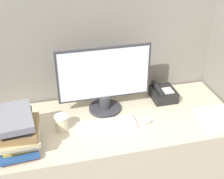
{
  "coord_description": "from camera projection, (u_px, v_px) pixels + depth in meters",
  "views": [
    {
      "loc": [
        -0.43,
        -1.27,
        1.96
      ],
      "look_at": [
        -0.03,
        0.36,
        0.95
      ],
      "focal_mm": 50.0,
      "sensor_mm": 36.0,
      "label": 1
    }
  ],
  "objects": [
    {
      "name": "coffee_cup",
      "position": [
        62.0,
        123.0,
        1.93
      ],
      "size": [
        0.09,
        0.09,
        0.1
      ],
      "color": "beige",
      "rests_on": "desk"
    },
    {
      "name": "desk",
      "position": [
        117.0,
        161.0,
        2.24
      ],
      "size": [
        1.57,
        0.66,
        0.74
      ],
      "color": "beige",
      "rests_on": "ground_plane"
    },
    {
      "name": "book_stack",
      "position": [
        17.0,
        132.0,
        1.75
      ],
      "size": [
        0.26,
        0.31,
        0.23
      ],
      "color": "maroon",
      "rests_on": "desk"
    },
    {
      "name": "keyboard",
      "position": [
        107.0,
        125.0,
        1.98
      ],
      "size": [
        0.37,
        0.12,
        0.02
      ],
      "color": "silver",
      "rests_on": "desk"
    },
    {
      "name": "monitor",
      "position": [
        104.0,
        81.0,
        2.03
      ],
      "size": [
        0.61,
        0.22,
        0.46
      ],
      "color": "#333338",
      "rests_on": "desk"
    },
    {
      "name": "cubicle_panel_rear",
      "position": [
        105.0,
        85.0,
        2.32
      ],
      "size": [
        1.97,
        0.04,
        1.58
      ],
      "color": "gray",
      "rests_on": "ground_plane"
    },
    {
      "name": "mouse",
      "position": [
        147.0,
        120.0,
        2.01
      ],
      "size": [
        0.06,
        0.05,
        0.03
      ],
      "color": "silver",
      "rests_on": "desk"
    },
    {
      "name": "paper_pile",
      "position": [
        217.0,
        118.0,
        2.04
      ],
      "size": [
        0.23,
        0.26,
        0.02
      ],
      "color": "white",
      "rests_on": "desk"
    },
    {
      "name": "desk_telephone",
      "position": [
        163.0,
        93.0,
        2.24
      ],
      "size": [
        0.16,
        0.19,
        0.11
      ],
      "color": "black",
      "rests_on": "desk"
    }
  ]
}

